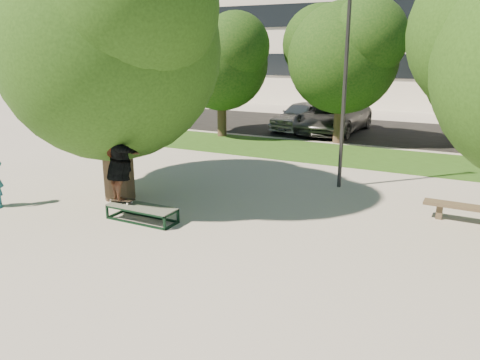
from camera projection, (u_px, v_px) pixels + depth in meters
The scene contains 12 objects.
ground at pixel (235, 236), 10.58m from camera, with size 120.00×120.00×0.00m, color #9E9991.
grass_strip at pixel (370, 158), 18.28m from camera, with size 30.00×4.00×0.02m, color #244213.
asphalt_strip at pixel (378, 131), 24.29m from camera, with size 40.00×8.00×0.01m, color black.
tree_left at pixel (109, 36), 12.22m from camera, with size 6.96×5.95×7.12m.
bg_tree_left at pixel (221, 57), 21.96m from camera, with size 5.28×4.51×5.77m.
bg_tree_mid at pixel (342, 51), 20.33m from camera, with size 5.76×4.92×6.24m.
lamppost at pixel (345, 83), 13.58m from camera, with size 0.25×0.15×6.11m.
grind_box at pixel (142, 213), 11.50m from camera, with size 1.80×0.60×0.38m.
skater_rig at pixel (118, 166), 11.48m from camera, with size 2.21×1.28×1.82m.
car_silver_a at pixel (303, 116), 24.43m from camera, with size 1.78×4.43×1.51m, color #B5B5BA.
car_dark at pixel (330, 121), 23.13m from camera, with size 1.42×4.06×1.34m, color black.
car_grey at pixel (333, 117), 23.69m from camera, with size 2.65×5.74×1.60m, color slate.
Camera 1 is at (4.60, -8.71, 4.07)m, focal length 35.00 mm.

